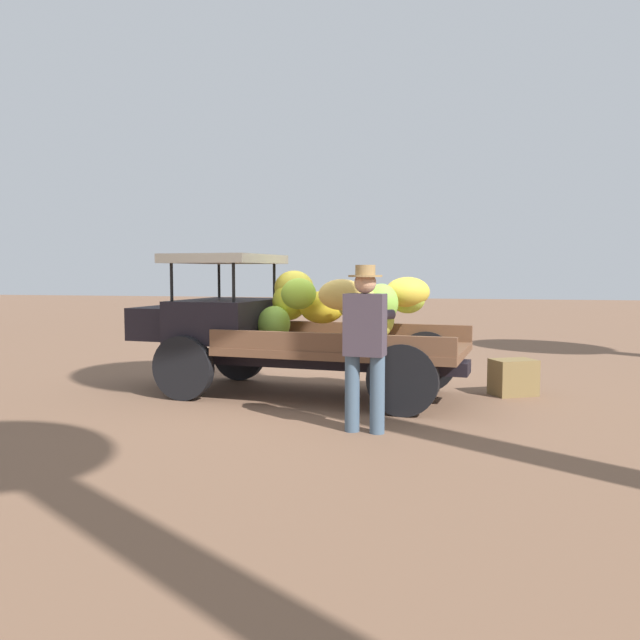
{
  "coord_description": "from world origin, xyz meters",
  "views": [
    {
      "loc": [
        -2.07,
        8.32,
        1.63
      ],
      "look_at": [
        -0.36,
        0.21,
        1.0
      ],
      "focal_mm": 36.14,
      "sensor_mm": 36.0,
      "label": 1
    }
  ],
  "objects": [
    {
      "name": "ground_plane",
      "position": [
        0.0,
        0.0,
        0.0
      ],
      "size": [
        60.0,
        60.0,
        0.0
      ],
      "primitive_type": "plane",
      "color": "brown"
    },
    {
      "name": "truck",
      "position": [
        0.11,
        0.12,
        0.94
      ],
      "size": [
        4.59,
        2.18,
        1.85
      ],
      "rotation": [
        0.0,
        0.0,
        -0.12
      ],
      "color": "black",
      "rests_on": "ground"
    },
    {
      "name": "farmer",
      "position": [
        -1.19,
        1.96,
        0.96
      ],
      "size": [
        0.52,
        0.48,
        1.69
      ],
      "rotation": [
        0.0,
        0.0,
        -1.68
      ],
      "color": "#465C71",
      "rests_on": "ground"
    },
    {
      "name": "wooden_crate",
      "position": [
        -2.83,
        -0.38,
        0.24
      ],
      "size": [
        0.66,
        0.59,
        0.47
      ],
      "primitive_type": "cube",
      "rotation": [
        0.0,
        0.0,
        0.47
      ],
      "color": "olive",
      "rests_on": "ground"
    }
  ]
}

